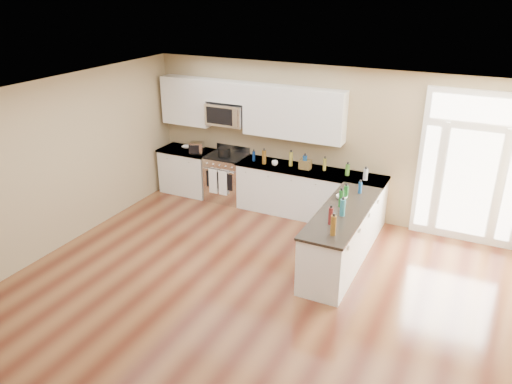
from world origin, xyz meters
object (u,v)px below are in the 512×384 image
kitchen_range (227,177)px  toaster_oven (197,148)px  stockpot (224,152)px  peninsula_cabinet (341,239)px

kitchen_range → toaster_oven: (-0.61, -0.11, 0.58)m
stockpot → toaster_oven: 0.60m
stockpot → toaster_oven: toaster_oven is taller
kitchen_range → stockpot: 0.57m
kitchen_range → toaster_oven: 0.85m
toaster_oven → peninsula_cabinet: bearing=-39.1°
peninsula_cabinet → kitchen_range: 3.19m
kitchen_range → toaster_oven: toaster_oven is taller
kitchen_range → stockpot: size_ratio=4.42×
peninsula_cabinet → stockpot: size_ratio=9.49×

